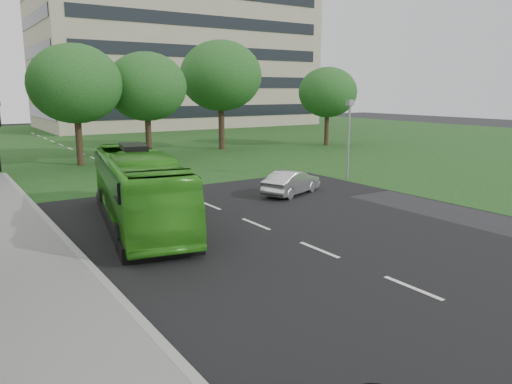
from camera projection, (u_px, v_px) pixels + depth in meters
ground at (361, 267)px, 15.44m from camera, size 160.00×160.00×0.00m
street_surfaces at (118, 170)px, 33.94m from camera, size 120.00×120.00×0.15m
office_building at (177, 42)px, 75.58m from camera, size 40.10×20.10×25.00m
tree_park_b at (75, 84)px, 35.24m from camera, size 6.58×6.58×8.62m
tree_park_c at (146, 87)px, 38.84m from camera, size 6.27×6.27×8.32m
tree_park_d at (221, 76)px, 45.09m from camera, size 7.43×7.43×9.82m
tree_park_e at (328, 92)px, 48.63m from camera, size 5.71×5.71×7.61m
bus at (139, 189)px, 20.12m from camera, size 4.47×10.91×2.96m
sedan at (292, 182)px, 26.11m from camera, size 4.11×2.76×1.28m
camera_pole at (349, 128)px, 30.37m from camera, size 0.50×0.48×4.82m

